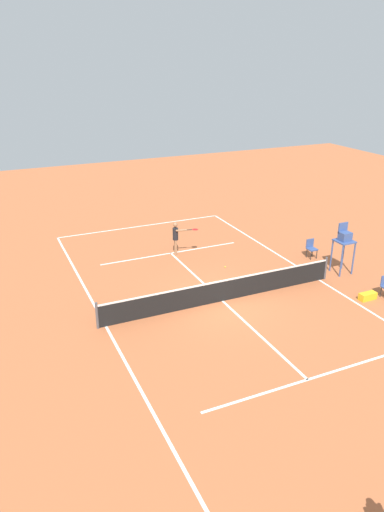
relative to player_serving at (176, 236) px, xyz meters
name	(u,v)px	position (x,y,z in m)	size (l,w,h in m)	color
ground_plane	(223,301)	(0.23, 5.51, -1.02)	(60.00, 60.00, 0.00)	#B76038
court_lines	(223,301)	(0.23, 5.51, -1.02)	(10.01, 21.06, 0.01)	white
tennis_net	(223,290)	(0.23, 5.51, -0.53)	(10.61, 0.10, 1.07)	#4C4C51
player_serving	(176,236)	(0.00, 0.00, 0.00)	(1.23, 0.82, 1.72)	#9E704C
tennis_ball	(225,267)	(-1.48, 2.52, -0.99)	(0.07, 0.07, 0.07)	#CCE033
umpire_chair	(344,240)	(-6.17, 5.24, 0.58)	(0.80, 0.80, 2.41)	#38518C
courtside_chair_mid	(311,248)	(-6.01, 3.18, -0.49)	(0.44, 0.46, 0.95)	#262626
equipment_bag	(368,296)	(-5.37, 7.87, -0.87)	(0.76, 0.32, 0.30)	yellow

